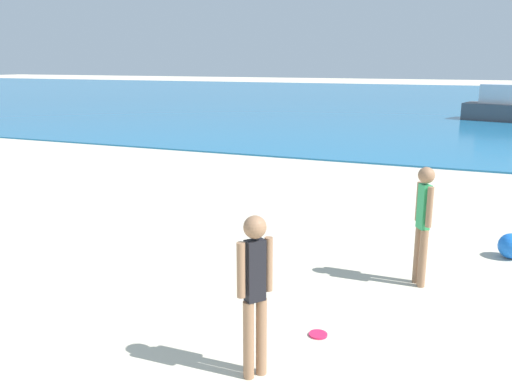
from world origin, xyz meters
name	(u,v)px	position (x,y,z in m)	size (l,w,h in m)	color
water	(429,100)	(0.00, 45.63, 0.03)	(160.00, 60.00, 0.06)	#1E6B9E
person_standing	(255,288)	(1.83, 3.34, 0.99)	(0.28, 0.34, 1.74)	#936B4C
frisbee	(318,335)	(2.22, 4.40, 0.01)	(0.22, 0.22, 0.03)	#E51E4C
person_distant	(423,219)	(3.17, 6.44, 1.00)	(0.26, 0.36, 1.76)	#936B4C
beach_ball	(511,246)	(4.48, 8.15, 0.21)	(0.42, 0.42, 0.42)	blue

